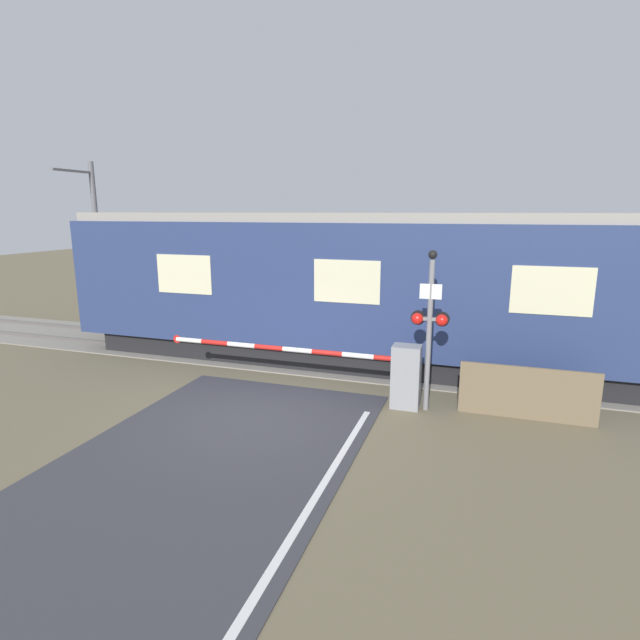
# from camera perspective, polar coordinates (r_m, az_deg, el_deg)

# --- Properties ---
(ground_plane) EXTENTS (80.00, 80.00, 0.00)m
(ground_plane) POSITION_cam_1_polar(r_m,az_deg,el_deg) (10.50, -7.63, -11.04)
(ground_plane) COLOR #6B6047
(track_bed) EXTENTS (36.00, 3.20, 0.13)m
(track_bed) POSITION_cam_1_polar(r_m,az_deg,el_deg) (14.32, 0.06, -4.39)
(track_bed) COLOR gray
(track_bed) RESTS_ON ground_plane
(train) EXTENTS (16.54, 2.91, 4.11)m
(train) POSITION_cam_1_polar(r_m,az_deg,el_deg) (13.55, 4.67, 3.62)
(train) COLOR black
(train) RESTS_ON ground_plane
(crossing_barrier) EXTENTS (6.06, 0.44, 1.38)m
(crossing_barrier) POSITION_cam_1_polar(r_m,az_deg,el_deg) (10.91, 7.45, -5.90)
(crossing_barrier) COLOR gray
(crossing_barrier) RESTS_ON ground_plane
(signal_post) EXTENTS (0.79, 0.26, 3.39)m
(signal_post) POSITION_cam_1_polar(r_m,az_deg,el_deg) (10.48, 12.40, -0.21)
(signal_post) COLOR gray
(signal_post) RESTS_ON ground_plane
(catenary_pole) EXTENTS (0.20, 1.90, 5.94)m
(catenary_pole) POSITION_cam_1_polar(r_m,az_deg,el_deg) (21.02, -24.17, 8.47)
(catenary_pole) COLOR slate
(catenary_pole) RESTS_ON ground_plane
(roadside_fence) EXTENTS (2.66, 0.06, 1.10)m
(roadside_fence) POSITION_cam_1_polar(r_m,az_deg,el_deg) (10.99, 22.61, -7.75)
(roadside_fence) COLOR #726047
(roadside_fence) RESTS_ON ground_plane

